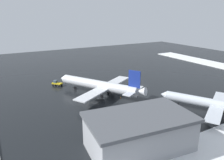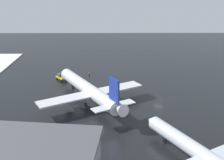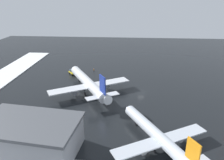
# 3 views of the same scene
# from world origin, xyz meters

# --- Properties ---
(ground_plane) EXTENTS (240.00, 240.00, 0.00)m
(ground_plane) POSITION_xyz_m (0.00, 0.00, 0.00)
(ground_plane) COLOR black
(airplane_far_rear) EXTENTS (31.39, 36.69, 12.07)m
(airplane_far_rear) POSITION_xyz_m (-22.01, -1.64, 3.99)
(airplane_far_rear) COLOR silver
(airplane_far_rear) RESTS_ON ground_plane
(airplane_parked_portside) EXTENTS (26.01, 30.44, 9.92)m
(airplane_parked_portside) POSITION_xyz_m (2.38, -34.51, 3.28)
(airplane_parked_portside) COLOR silver
(airplane_parked_portside) RESTS_ON ground_plane
(pushback_tug) EXTENTS (4.59, 4.97, 2.50)m
(pushback_tug) POSITION_xyz_m (-34.02, 18.49, 1.28)
(pushback_tug) COLOR gold
(pushback_tug) RESTS_ON ground_plane
(ground_crew_near_tug) EXTENTS (0.36, 0.36, 1.71)m
(ground_crew_near_tug) POSITION_xyz_m (-23.64, 23.39, 0.97)
(ground_crew_near_tug) COLOR black
(ground_crew_near_tug) RESTS_ON ground_plane
(ground_crew_mid_apron) EXTENTS (0.36, 0.36, 1.71)m
(ground_crew_mid_apron) POSITION_xyz_m (-27.26, -0.82, 0.97)
(ground_crew_mid_apron) COLOR black
(ground_crew_mid_apron) RESTS_ON ground_plane
(cargo_hangar) EXTENTS (26.55, 17.75, 8.80)m
(cargo_hangar) POSITION_xyz_m (-30.16, -39.09, 4.44)
(cargo_hangar) COLOR gray
(cargo_hangar) RESTS_ON ground_plane
(traffic_cone_near_nose) EXTENTS (0.36, 0.36, 0.55)m
(traffic_cone_near_nose) POSITION_xyz_m (-21.94, 3.53, 0.28)
(traffic_cone_near_nose) COLOR orange
(traffic_cone_near_nose) RESTS_ON ground_plane
(traffic_cone_mid_line) EXTENTS (0.36, 0.36, 0.55)m
(traffic_cone_mid_line) POSITION_xyz_m (-16.62, -8.75, 0.28)
(traffic_cone_mid_line) COLOR orange
(traffic_cone_mid_line) RESTS_ON ground_plane
(traffic_cone_wingtip_side) EXTENTS (0.36, 0.36, 0.55)m
(traffic_cone_wingtip_side) POSITION_xyz_m (-14.03, 7.98, 0.28)
(traffic_cone_wingtip_side) COLOR orange
(traffic_cone_wingtip_side) RESTS_ON ground_plane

